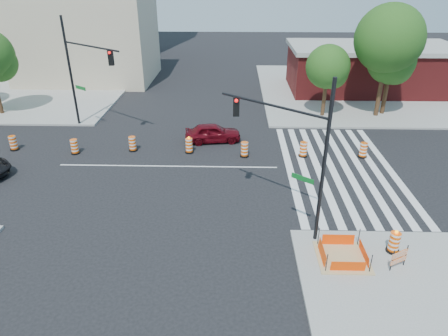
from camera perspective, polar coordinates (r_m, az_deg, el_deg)
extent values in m
plane|color=black|center=(25.91, -8.02, 0.26)|extent=(120.00, 120.00, 0.00)
cube|color=gray|center=(44.58, 19.82, 10.42)|extent=(22.00, 22.00, 0.15)
cube|color=gray|center=(47.88, -26.62, 10.23)|extent=(22.00, 22.00, 0.15)
cube|color=silver|center=(25.80, 9.33, 0.06)|extent=(0.45, 13.50, 0.01)
cube|color=silver|center=(25.94, 11.30, 0.04)|extent=(0.45, 13.50, 0.01)
cube|color=silver|center=(26.11, 13.24, 0.01)|extent=(0.45, 13.50, 0.01)
cube|color=silver|center=(26.31, 15.16, -0.01)|extent=(0.45, 13.50, 0.01)
cube|color=silver|center=(26.54, 17.05, -0.03)|extent=(0.45, 13.50, 0.01)
cube|color=silver|center=(26.80, 18.90, -0.06)|extent=(0.45, 13.50, 0.01)
cube|color=silver|center=(27.08, 20.72, -0.08)|extent=(0.45, 13.50, 0.01)
cube|color=silver|center=(27.39, 22.50, -0.10)|extent=(0.45, 13.50, 0.01)
cube|color=silver|center=(25.91, -8.02, 0.27)|extent=(14.00, 0.12, 0.01)
cube|color=tan|center=(18.48, 16.52, -12.13)|extent=(2.20, 2.20, 0.05)
cube|color=#FF4105|center=(17.66, 17.31, -13.31)|extent=(1.44, 0.02, 0.55)
cube|color=#FF4105|center=(19.02, 15.99, -9.86)|extent=(1.44, 0.02, 0.55)
cube|color=#FF4105|center=(18.12, 13.82, -11.62)|extent=(0.02, 1.44, 0.55)
cube|color=#FF4105|center=(18.58, 19.35, -11.40)|extent=(0.02, 1.44, 0.55)
cylinder|color=black|center=(17.33, 14.45, -13.00)|extent=(0.04, 0.04, 0.90)
cylinder|color=black|center=(17.82, 20.24, -12.71)|extent=(0.04, 0.04, 0.90)
cylinder|color=black|center=(18.71, 13.35, -9.50)|extent=(0.04, 0.04, 0.90)
cylinder|color=black|center=(19.17, 18.70, -9.34)|extent=(0.04, 0.04, 0.90)
cube|color=maroon|center=(44.11, 20.23, 12.93)|extent=(16.00, 8.00, 4.20)
cube|color=gray|center=(43.68, 20.72, 15.84)|extent=(16.50, 8.50, 0.40)
cube|color=#C3B395|center=(48.14, -19.11, 17.69)|extent=(14.00, 10.00, 10.00)
imported|color=#590710|center=(29.12, -1.61, 5.06)|extent=(4.21, 2.20, 1.37)
cylinder|color=black|center=(17.41, 14.09, 0.32)|extent=(0.17, 0.17, 7.55)
cylinder|color=black|center=(17.94, 6.77, 8.91)|extent=(4.47, 3.65, 0.11)
cube|color=black|center=(19.20, 1.76, 8.80)|extent=(0.30, 0.26, 0.94)
sphere|color=#FF0C0C|center=(18.93, 1.78, 9.59)|extent=(0.17, 0.17, 0.17)
cube|color=#0C591E|center=(18.21, 11.15, -1.48)|extent=(0.90, 0.74, 0.24)
cylinder|color=black|center=(33.44, -21.08, 12.63)|extent=(0.19, 0.19, 8.23)
cylinder|color=black|center=(30.45, -18.56, 16.16)|extent=(5.03, 3.77, 0.12)
cube|color=black|center=(28.80, -15.87, 14.92)|extent=(0.33, 0.29, 1.03)
sphere|color=#FF0C0C|center=(28.57, -16.06, 15.54)|extent=(0.19, 0.19, 0.19)
cube|color=#0C591E|center=(32.82, -19.81, 10.72)|extent=(1.02, 0.77, 0.26)
cylinder|color=black|center=(19.57, 22.90, -10.78)|extent=(0.57, 0.57, 0.10)
cylinder|color=#F85505|center=(19.30, 23.15, -9.65)|extent=(0.46, 0.46, 0.91)
sphere|color=#FF990C|center=(19.02, 23.43, -8.37)|extent=(0.15, 0.15, 0.15)
cube|color=#F85505|center=(18.32, 23.85, -11.19)|extent=(0.79, 0.45, 0.29)
cube|color=#F85505|center=(18.51, 23.66, -12.00)|extent=(0.79, 0.45, 0.23)
cylinder|color=black|center=(18.18, 22.90, -12.12)|extent=(0.04, 0.04, 1.03)
cylinder|color=black|center=(18.70, 24.54, -11.28)|extent=(0.04, 0.04, 1.03)
cylinder|color=#382314|center=(34.90, 14.16, 10.06)|extent=(0.32, 0.32, 3.78)
sphere|color=#1D4F16|center=(34.33, 14.61, 13.84)|extent=(3.55, 3.55, 3.55)
sphere|color=#1D4F16|center=(34.85, 15.21, 12.95)|extent=(2.60, 2.60, 2.60)
sphere|color=#1D4F16|center=(34.13, 13.95, 13.23)|extent=(2.36, 2.36, 2.36)
cylinder|color=#382314|center=(35.98, 21.54, 11.13)|extent=(0.35, 0.35, 5.73)
sphere|color=#1D4F16|center=(35.30, 22.54, 16.70)|extent=(5.37, 5.37, 5.37)
sphere|color=#1D4F16|center=(35.94, 22.97, 15.31)|extent=(3.94, 3.94, 3.94)
sphere|color=#1D4F16|center=(35.03, 21.80, 15.86)|extent=(3.58, 3.58, 3.58)
cylinder|color=#382314|center=(36.92, 22.11, 10.11)|extent=(0.35, 0.35, 4.14)
sphere|color=#1D4F16|center=(36.35, 22.82, 13.99)|extent=(3.88, 3.88, 3.88)
sphere|color=#1D4F16|center=(36.97, 23.29, 13.06)|extent=(2.85, 2.85, 2.85)
sphere|color=#1D4F16|center=(36.06, 22.15, 13.38)|extent=(2.59, 2.59, 2.59)
cylinder|color=black|center=(31.59, -27.71, 2.41)|extent=(0.60, 0.60, 0.10)
cylinder|color=#F85505|center=(31.41, -27.91, 3.24)|extent=(0.48, 0.48, 0.95)
cylinder|color=black|center=(29.25, -20.43, 2.05)|extent=(0.60, 0.60, 0.10)
cylinder|color=#F85505|center=(29.05, -20.59, 2.95)|extent=(0.48, 0.48, 0.95)
cylinder|color=black|center=(28.56, -12.84, 2.54)|extent=(0.60, 0.60, 0.10)
cylinder|color=#F85505|center=(28.37, -12.94, 3.46)|extent=(0.48, 0.48, 0.95)
cylinder|color=black|center=(27.66, -4.97, 2.33)|extent=(0.60, 0.60, 0.10)
cylinder|color=#F85505|center=(27.46, -5.02, 3.28)|extent=(0.48, 0.48, 0.95)
sphere|color=#FF990C|center=(27.25, -5.06, 4.34)|extent=(0.16, 0.16, 0.16)
cylinder|color=black|center=(27.02, 2.92, 1.77)|extent=(0.60, 0.60, 0.10)
cylinder|color=#F85505|center=(26.81, 2.95, 2.74)|extent=(0.48, 0.48, 0.95)
cylinder|color=black|center=(27.50, 11.18, 1.74)|extent=(0.60, 0.60, 0.10)
cylinder|color=#F85505|center=(27.30, 11.27, 2.70)|extent=(0.48, 0.48, 0.95)
cylinder|color=black|center=(28.45, 19.14, 1.58)|extent=(0.60, 0.60, 0.10)
cylinder|color=#F85505|center=(28.25, 19.29, 2.50)|extent=(0.48, 0.48, 0.95)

